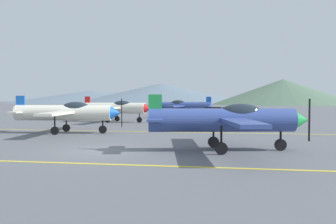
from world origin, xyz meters
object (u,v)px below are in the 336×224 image
car_sedan (220,115)px  airplane_far (117,108)px  airplane_near (228,119)px  airplane_back (183,106)px  airplane_mid (68,112)px

car_sedan → airplane_far: bearing=171.2°
airplane_near → car_sedan: airplane_near is taller
airplane_near → airplane_far: 20.23m
airplane_near → airplane_far: size_ratio=1.00×
car_sedan → airplane_back: bearing=114.1°
airplane_mid → airplane_back: size_ratio=1.00×
airplane_near → airplane_mid: bearing=149.4°
airplane_near → airplane_far: (-10.58, 17.25, 0.00)m
airplane_far → airplane_near: bearing=-58.5°
airplane_far → car_sedan: size_ratio=1.83×
airplane_near → airplane_back: 26.32m
airplane_mid → car_sedan: (10.12, 9.43, -0.59)m
car_sedan → airplane_near: bearing=-88.3°
airplane_near → airplane_mid: size_ratio=1.00×
airplane_mid → airplane_far: same height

